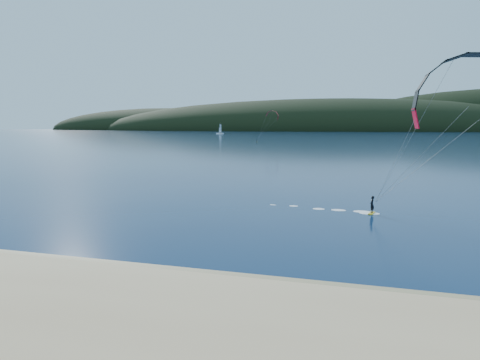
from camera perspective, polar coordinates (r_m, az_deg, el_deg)
The scene contains 6 objects.
ground at distance 20.92m, azimuth -13.80°, elevation -17.09°, with size 1800.00×1800.00×0.00m, color #081F3E.
wet_sand at distance 24.61m, azimuth -8.58°, elevation -12.98°, with size 220.00×2.50×0.10m.
headland at distance 761.90m, azimuth 14.82°, elevation 6.66°, with size 1200.00×310.00×140.00m.
kitesurfer_near at distance 37.06m, azimuth 28.55°, elevation 8.44°, with size 21.68×8.94×13.87m.
kitesurfer_far at distance 215.07m, azimuth 4.45°, elevation 8.68°, with size 12.89×5.11×16.11m.
sailboat at distance 433.21m, azimuth -2.79°, elevation 6.52°, with size 8.47×5.23×11.78m.
Camera 1 is at (9.49, -16.51, 8.65)m, focal length 30.70 mm.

